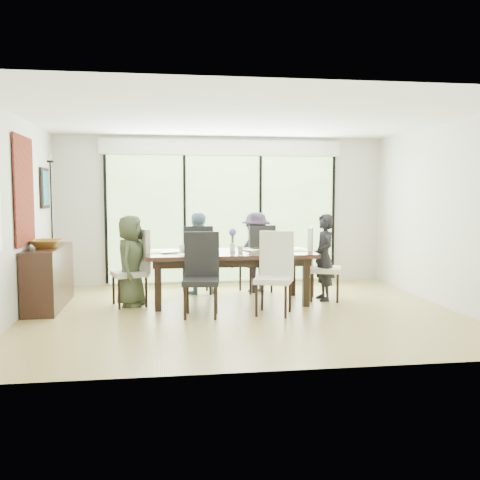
{
  "coord_description": "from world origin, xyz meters",
  "views": [
    {
      "loc": [
        -1.09,
        -7.3,
        1.67
      ],
      "look_at": [
        0.0,
        0.25,
        1.0
      ],
      "focal_mm": 40.0,
      "sensor_mm": 36.0,
      "label": 1
    }
  ],
  "objects": [
    {
      "name": "hyacinth_stems",
      "position": [
        -0.04,
        0.74,
        0.97
      ],
      "size": [
        0.04,
        0.04,
        0.17
      ],
      "primitive_type": "cylinder",
      "color": "#337226",
      "rests_on": "table_top"
    },
    {
      "name": "tablet_far_r",
      "position": [
        0.41,
        1.04,
        0.8
      ],
      "size": [
        0.25,
        0.18,
        0.01
      ],
      "primitive_type": "cube",
      "color": "black",
      "rests_on": "table_top"
    },
    {
      "name": "blinds_header",
      "position": [
        0.0,
        2.46,
        2.5
      ],
      "size": [
        4.4,
        0.06,
        0.28
      ],
      "primitive_type": "cube",
      "color": "white",
      "rests_on": "wall_back"
    },
    {
      "name": "glass_doors",
      "position": [
        0.0,
        2.47,
        1.2
      ],
      "size": [
        4.2,
        0.02,
        2.3
      ],
      "primitive_type": "cube",
      "color": "#598C3F",
      "rests_on": "wall_back"
    },
    {
      "name": "chair_right_end",
      "position": [
        1.41,
        0.69,
        0.57
      ],
      "size": [
        0.61,
        0.61,
        1.15
      ],
      "primitive_type": null,
      "rotation": [
        0.0,
        0.0,
        1.24
      ],
      "color": "white",
      "rests_on": "floor"
    },
    {
      "name": "table_leg_fl",
      "position": [
        -1.17,
        0.26,
        0.36
      ],
      "size": [
        0.09,
        0.09,
        0.72
      ],
      "primitive_type": "cube",
      "color": "black",
      "rests_on": "floor"
    },
    {
      "name": "wall_front",
      "position": [
        0.0,
        -2.51,
        1.35
      ],
      "size": [
        6.0,
        0.02,
        2.7
      ],
      "primitive_type": "cube",
      "color": "white",
      "rests_on": "floor"
    },
    {
      "name": "wall_back",
      "position": [
        0.0,
        2.51,
        1.35
      ],
      "size": [
        6.0,
        0.02,
        2.7
      ],
      "primitive_type": "cube",
      "color": "beige",
      "rests_on": "floor"
    },
    {
      "name": "chair_near_right",
      "position": [
        0.41,
        -0.18,
        0.57
      ],
      "size": [
        0.63,
        0.63,
        1.15
      ],
      "primitive_type": null,
      "rotation": [
        0.0,
        0.0,
        -0.38
      ],
      "color": "silver",
      "rests_on": "floor"
    },
    {
      "name": "table_top",
      "position": [
        -0.09,
        0.69,
        0.75
      ],
      "size": [
        2.51,
        1.15,
        0.06
      ],
      "primitive_type": "cube",
      "color": "black",
      "rests_on": "floor"
    },
    {
      "name": "deck",
      "position": [
        0.0,
        3.4,
        -0.05
      ],
      "size": [
        6.0,
        1.8,
        0.1
      ],
      "primitive_type": "cube",
      "color": "brown",
      "rests_on": "ground"
    },
    {
      "name": "platter_base",
      "position": [
        -0.64,
        0.39,
        0.8
      ],
      "size": [
        0.27,
        0.27,
        0.03
      ],
      "primitive_type": "cube",
      "color": "white",
      "rests_on": "table_top"
    },
    {
      "name": "bowl",
      "position": [
        -2.76,
        0.66,
        0.95
      ],
      "size": [
        0.47,
        0.47,
        0.11
      ],
      "primitive_type": "imported",
      "color": "brown",
      "rests_on": "sideboard"
    },
    {
      "name": "candlestick_base",
      "position": [
        -2.76,
        1.11,
        0.91
      ],
      "size": [
        0.1,
        0.1,
        0.04
      ],
      "primitive_type": "cylinder",
      "color": "black",
      "rests_on": "sideboard"
    },
    {
      "name": "hyacinth_blooms",
      "position": [
        -0.04,
        0.74,
        1.08
      ],
      "size": [
        0.11,
        0.11,
        0.11
      ],
      "primitive_type": "sphere",
      "color": "#4B50BC",
      "rests_on": "table_top"
    },
    {
      "name": "floor",
      "position": [
        0.0,
        0.0,
        -0.01
      ],
      "size": [
        6.0,
        5.0,
        0.01
      ],
      "primitive_type": "cube",
      "color": "olive",
      "rests_on": "ground"
    },
    {
      "name": "laptop",
      "position": [
        -0.94,
        0.59,
        0.8
      ],
      "size": [
        0.41,
        0.37,
        0.03
      ],
      "primitive_type": "imported",
      "rotation": [
        0.0,
        0.0,
        0.55
      ],
      "color": "silver",
      "rests_on": "table_top"
    },
    {
      "name": "foliage_right",
      "position": [
        2.2,
        5.0,
        1.26
      ],
      "size": [
        2.8,
        2.8,
        2.8
      ],
      "primitive_type": "sphere",
      "color": "#14380F",
      "rests_on": "ground"
    },
    {
      "name": "chair_left_end",
      "position": [
        -1.59,
        0.69,
        0.57
      ],
      "size": [
        0.6,
        0.6,
        1.15
      ],
      "primitive_type": null,
      "rotation": [
        0.0,
        0.0,
        -1.28
      ],
      "color": "beige",
      "rests_on": "floor"
    },
    {
      "name": "mullion_c",
      "position": [
        0.7,
        2.46,
        1.2
      ],
      "size": [
        0.05,
        0.04,
        2.3
      ],
      "primitive_type": "cube",
      "color": "black",
      "rests_on": "wall_back"
    },
    {
      "name": "art_canvas",
      "position": [
        -2.95,
        1.7,
        1.75
      ],
      "size": [
        0.01,
        0.45,
        0.55
      ],
      "primitive_type": "cube",
      "color": "#1B4B57",
      "rests_on": "wall_left"
    },
    {
      "name": "vase",
      "position": [
        -0.04,
        0.74,
        0.85
      ],
      "size": [
        0.08,
        0.08,
        0.13
      ],
      "primitive_type": "cylinder",
      "color": "silver",
      "rests_on": "table_top"
    },
    {
      "name": "book",
      "position": [
        0.16,
        0.74,
        0.79
      ],
      "size": [
        0.27,
        0.29,
        0.02
      ],
      "primitive_type": "imported",
      "rotation": [
        0.0,
        0.0,
        0.53
      ],
      "color": "white",
      "rests_on": "table_top"
    },
    {
      "name": "candle",
      "position": [
        -2.76,
        1.11,
        2.2
      ],
      "size": [
        0.04,
        0.04,
        0.1
      ],
      "primitive_type": "cylinder",
      "color": "silver",
      "rests_on": "sideboard"
    },
    {
      "name": "mullion_b",
      "position": [
        -0.7,
        2.46,
        1.2
      ],
      "size": [
        0.05,
        0.04,
        2.3
      ],
      "primitive_type": "cube",
      "color": "black",
      "rests_on": "wall_back"
    },
    {
      "name": "cup_b",
      "position": [
        0.06,
        0.59,
        0.83
      ],
      "size": [
        0.15,
        0.15,
        0.1
      ],
      "primitive_type": "imported",
      "rotation": [
        0.0,
        0.0,
        2.24
      ],
      "color": "white",
      "rests_on": "table_top"
    },
    {
      "name": "placemat_left",
      "position": [
        -1.04,
        0.69,
        0.79
      ],
      "size": [
        0.46,
        0.33,
        0.01
      ],
      "primitive_type": "cube",
      "color": "#86B340",
      "rests_on": "table_top"
    },
    {
      "name": "table_leg_br",
      "position": [
        0.99,
        1.12,
        0.36
      ],
      "size": [
        0.09,
        0.09,
        0.72
      ],
      "primitive_type": "cube",
      "color": "black",
      "rests_on": "floor"
    },
    {
      "name": "cup_c",
      "position": [
        0.71,
        0.79,
        0.83
      ],
      "size": [
        0.15,
        0.15,
        0.1
      ],
      "primitive_type": "imported",
      "rotation": [
        0.0,
        0.0,
        3.34
      ],
      "color": "white",
      "rests_on": "table_top"
    },
    {
      "name": "foliage_mid",
      "position": [
        0.4,
        5.8,
        1.8
      ],
      "size": [
        4.0,
        4.0,
        4.0
      ],
      "primitive_type": "sphere",
      "color": "#14380F",
      "rests_on": "ground"
    },
    {
      "name": "foliage_left",
      "position": [
        -1.8,
        5.2,
        1.44
      ],
      "size": [
        3.2,
        3.2,
        3.2
      ],
      "primitive_type": "sphere",
      "color": "#14380F",
      "rests_on": "ground"
    },
    {
      "name": "placemat_paper",
      "position": [
        -0.64,
        0.39,
        0.79
      ],
      "size": [
        0.46,
        0.33,
        0.01
      ],
      "primitive_type": "cube",
      "color": "white",
      "rests_on": "table_top"
    },
    {
      "name": "sideboard",
      "position": [
        -2.76,
        0.76,
        0.44
      ],
      "size": [
        0.44,
        1.58,
        0.89
      ],
      "primitive_type": "cube",
      "color": "black",
      "rests_on": "floor"
    },
    {
      "name": "person_left_end",
      "position": [
        -1.57,
        0.69,
        0.67
      ],
      "size": [
        0.53,
        0.7,
        1.35
      ],
      "primitive_type": "imported",
      "rotation": [
        0.0,
        0.0,
        1.34
      ],
      "color": "#3B452E",
      "rests_on": "floor"
    },
    {
      "name": "chair_near_left",
      "position": [
        -0.59,
        -0.18,
        0.57
      ],
      "size": [
        0.54,
        0.54,
        1.15
      ],
      "primitive_type": null,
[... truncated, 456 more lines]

